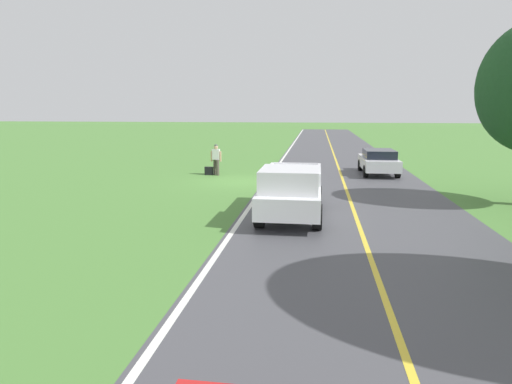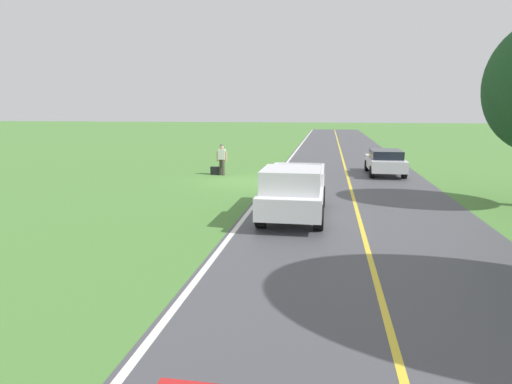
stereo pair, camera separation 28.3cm
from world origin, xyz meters
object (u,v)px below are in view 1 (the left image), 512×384
(hitchhiker_walking, at_px, (216,158))
(pickup_truck_passing, at_px, (291,190))
(suitcase_carried, at_px, (209,171))
(sedan_near_oncoming, at_px, (378,161))

(hitchhiker_walking, bearing_deg, pickup_truck_passing, 116.56)
(suitcase_carried, bearing_deg, hitchhiker_walking, 100.86)
(suitcase_carried, bearing_deg, sedan_near_oncoming, 103.01)
(suitcase_carried, height_order, pickup_truck_passing, pickup_truck_passing)
(pickup_truck_passing, distance_m, sedan_near_oncoming, 11.90)
(hitchhiker_walking, height_order, suitcase_carried, hitchhiker_walking)
(suitcase_carried, xyz_separation_m, pickup_truck_passing, (-5.17, 9.44, 0.73))
(pickup_truck_passing, bearing_deg, hitchhiker_walking, -63.44)
(suitcase_carried, height_order, sedan_near_oncoming, sedan_near_oncoming)
(hitchhiker_walking, distance_m, sedan_near_oncoming, 9.23)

